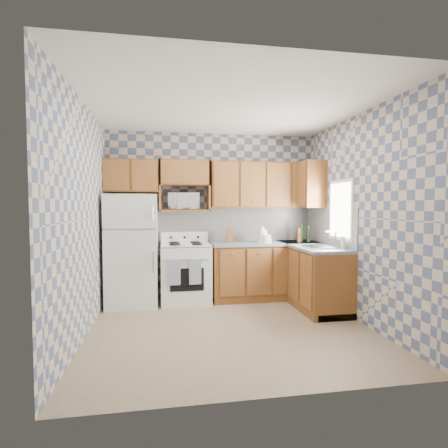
{
  "coord_description": "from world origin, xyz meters",
  "views": [
    {
      "loc": [
        -0.79,
        -4.17,
        1.51
      ],
      "look_at": [
        0.05,
        0.75,
        1.25
      ],
      "focal_mm": 28.0,
      "sensor_mm": 36.0,
      "label": 1
    }
  ],
  "objects_px": {
    "stove_body": "(186,273)",
    "microwave": "(183,201)",
    "electric_kettle": "(262,236)",
    "refrigerator": "(132,250)"
  },
  "relations": [
    {
      "from": "stove_body",
      "to": "electric_kettle",
      "type": "relative_size",
      "value": 4.35
    },
    {
      "from": "electric_kettle",
      "to": "microwave",
      "type": "bearing_deg",
      "value": 168.91
    },
    {
      "from": "microwave",
      "to": "electric_kettle",
      "type": "xyz_separation_m",
      "value": [
        1.24,
        -0.24,
        -0.56
      ]
    },
    {
      "from": "microwave",
      "to": "electric_kettle",
      "type": "distance_m",
      "value": 1.38
    },
    {
      "from": "microwave",
      "to": "electric_kettle",
      "type": "relative_size",
      "value": 2.35
    },
    {
      "from": "stove_body",
      "to": "electric_kettle",
      "type": "xyz_separation_m",
      "value": [
        1.22,
        -0.05,
        0.57
      ]
    },
    {
      "from": "stove_body",
      "to": "microwave",
      "type": "height_order",
      "value": "microwave"
    },
    {
      "from": "stove_body",
      "to": "microwave",
      "type": "bearing_deg",
      "value": 95.73
    },
    {
      "from": "stove_body",
      "to": "microwave",
      "type": "relative_size",
      "value": 1.85
    },
    {
      "from": "stove_body",
      "to": "refrigerator",
      "type": "bearing_deg",
      "value": -178.22
    }
  ]
}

